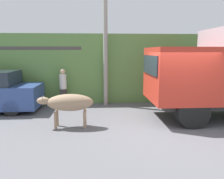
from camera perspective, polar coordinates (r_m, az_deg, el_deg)
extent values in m
plane|color=slate|center=(7.78, 16.27, -9.44)|extent=(60.00, 60.00, 0.00)
cube|color=#608C47|center=(14.05, 7.00, 6.36)|extent=(32.00, 6.44, 3.36)
cube|color=#99ADB7|center=(12.33, -17.69, 3.71)|extent=(4.12, 2.40, 2.60)
cube|color=#4C4742|center=(12.27, -18.03, 10.12)|extent=(4.42, 2.70, 0.16)
cube|color=red|center=(8.41, 17.38, 3.81)|extent=(2.22, 2.36, 1.94)
cube|color=#232D38|center=(8.04, 9.91, 6.36)|extent=(0.04, 2.00, 0.68)
cylinder|color=black|center=(7.81, 20.12, -5.35)|extent=(1.10, 0.52, 1.10)
ellipsoid|color=#9E7F60|center=(7.39, -10.90, -3.34)|extent=(1.53, 0.57, 0.57)
ellipsoid|color=#9E7F60|center=(7.53, -17.52, -2.82)|extent=(0.42, 0.25, 0.25)
cone|color=#B7AD93|center=(7.42, -17.74, -2.05)|extent=(0.06, 0.06, 0.11)
cone|color=#B7AD93|center=(7.60, -17.39, -1.76)|extent=(0.06, 0.06, 0.11)
cylinder|color=#9E7F60|center=(7.47, -14.56, -7.87)|extent=(0.09, 0.09, 0.57)
cylinder|color=#9E7F60|center=(7.76, -14.13, -7.18)|extent=(0.09, 0.09, 0.57)
cylinder|color=#9E7F60|center=(7.35, -7.19, -7.92)|extent=(0.09, 0.09, 0.57)
cylinder|color=#9E7F60|center=(7.64, -7.05, -7.21)|extent=(0.09, 0.09, 0.57)
cylinder|color=black|center=(9.56, -24.67, -4.30)|extent=(0.66, 0.29, 0.66)
cube|color=#38332D|center=(10.51, -12.54, -2.01)|extent=(0.30, 0.22, 0.81)
cylinder|color=silver|center=(10.38, -12.69, 2.07)|extent=(0.37, 0.37, 0.70)
sphere|color=#DBB28E|center=(10.33, -12.79, 4.63)|extent=(0.23, 0.23, 0.23)
cylinder|color=#9E998E|center=(10.26, -1.74, 13.60)|extent=(0.20, 0.20, 6.38)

